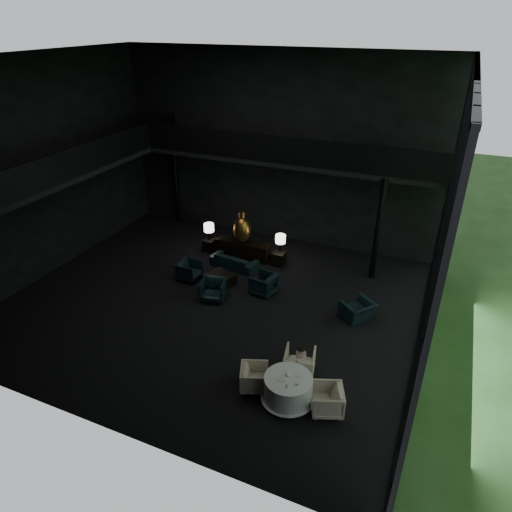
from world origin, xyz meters
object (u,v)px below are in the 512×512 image
at_px(lounge_armchair_south, 213,288).
at_px(dining_chair_north, 300,360).
at_px(bronze_urn, 242,229).
at_px(console, 243,249).
at_px(coffee_table, 219,280).
at_px(table_lamp_right, 280,240).
at_px(side_table_right, 278,258).
at_px(dining_table, 288,390).
at_px(lounge_armchair_east, 263,282).
at_px(dining_chair_west, 255,377).
at_px(sofa, 234,259).
at_px(table_lamp_left, 209,228).
at_px(dining_chair_east, 327,398).
at_px(child, 301,356).
at_px(window_armchair, 358,308).
at_px(side_table_left, 209,245).
at_px(lounge_armchair_west, 189,269).

relative_size(lounge_armchair_south, dining_chair_north, 0.98).
bearing_deg(bronze_urn, console, 90.00).
bearing_deg(coffee_table, table_lamp_right, 59.69).
distance_m(console, table_lamp_right, 1.75).
bearing_deg(lounge_armchair_south, side_table_right, 56.70).
bearing_deg(dining_chair_north, dining_table, 81.17).
height_order(side_table_right, coffee_table, side_table_right).
height_order(coffee_table, dining_table, dining_table).
distance_m(lounge_armchair_east, dining_chair_west, 4.82).
distance_m(sofa, lounge_armchair_south, 2.43).
height_order(table_lamp_left, dining_chair_east, table_lamp_left).
bearing_deg(coffee_table, child, -38.65).
distance_m(console, dining_chair_west, 7.59).
bearing_deg(dining_chair_west, lounge_armchair_east, -0.84).
xyz_separation_m(bronze_urn, side_table_right, (1.60, 0.04, -1.03)).
relative_size(table_lamp_right, dining_chair_west, 0.93).
bearing_deg(child, table_lamp_right, -64.37).
xyz_separation_m(table_lamp_left, sofa, (1.63, -0.96, -0.68)).
height_order(lounge_armchair_east, dining_table, lounge_armchair_east).
relative_size(side_table_right, dining_chair_east, 0.65).
bearing_deg(window_armchair, dining_table, 25.28).
height_order(console, coffee_table, console).
height_order(lounge_armchair_east, dining_chair_west, lounge_armchair_east).
relative_size(dining_chair_north, dining_chair_east, 1.11).
relative_size(table_lamp_right, dining_chair_north, 0.73).
relative_size(lounge_armchair_south, child, 1.51).
xyz_separation_m(dining_table, dining_chair_west, (-0.99, 0.07, 0.05)).
bearing_deg(child, bronze_urn, -52.29).
height_order(side_table_left, table_lamp_left, table_lamp_left).
bearing_deg(dining_table, child, 88.97).
xyz_separation_m(bronze_urn, child, (4.49, -5.81, -0.56)).
relative_size(side_table_right, table_lamp_right, 0.80).
relative_size(side_table_right, dining_table, 0.38).
distance_m(console, lounge_armchair_east, 2.88).
relative_size(table_lamp_right, dining_chair_east, 0.81).
distance_m(lounge_armchair_south, child, 4.85).
bearing_deg(child, side_table_left, -43.79).
relative_size(window_armchair, dining_table, 0.64).
distance_m(table_lamp_left, table_lamp_right, 3.20).
distance_m(sofa, lounge_armchair_east, 2.24).
xyz_separation_m(console, lounge_armchair_east, (1.84, -2.21, 0.09)).
bearing_deg(sofa, lounge_armchair_south, 105.22).
bearing_deg(table_lamp_right, lounge_armchair_east, -84.26).
distance_m(side_table_left, dining_table, 9.12).
height_order(side_table_right, dining_table, dining_table).
relative_size(table_lamp_left, lounge_armchair_south, 0.77).
height_order(table_lamp_right, dining_chair_north, table_lamp_right).
xyz_separation_m(side_table_left, lounge_armchair_west, (0.46, -2.43, 0.18)).
xyz_separation_m(coffee_table, dining_chair_west, (3.36, -4.39, 0.17)).
bearing_deg(lounge_armchair_west, window_armchair, -89.74).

